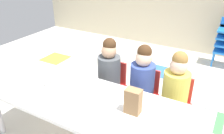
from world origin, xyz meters
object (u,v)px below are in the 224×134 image
at_px(paper_plate_center_table, 102,102).
at_px(seated_child_near_camera, 109,69).
at_px(donut_powdered_on_plate, 50,84).
at_px(seated_child_far_right, 176,86).
at_px(paper_plate_near_edge, 50,85).
at_px(seated_child_middle_seat, 143,78).
at_px(craft_table, 91,104).
at_px(paper_bag_brown, 133,101).

bearing_deg(paper_plate_center_table, seated_child_near_camera, 114.45).
bearing_deg(donut_powdered_on_plate, seated_child_far_right, 27.95).
bearing_deg(seated_child_far_right, paper_plate_center_table, -130.31).
bearing_deg(seated_child_far_right, paper_plate_near_edge, -152.05).
bearing_deg(paper_plate_center_table, seated_child_middle_seat, 76.49).
bearing_deg(seated_child_middle_seat, seated_child_far_right, 0.00).
distance_m(craft_table, paper_bag_brown, 0.43).
distance_m(seated_child_middle_seat, donut_powdered_on_plate, 0.96).
bearing_deg(donut_powdered_on_plate, paper_plate_center_table, 0.51).
height_order(paper_bag_brown, paper_plate_center_table, paper_bag_brown).
height_order(craft_table, seated_child_middle_seat, seated_child_middle_seat).
bearing_deg(paper_bag_brown, donut_powdered_on_plate, -179.02).
height_order(paper_plate_near_edge, paper_plate_center_table, same).
xyz_separation_m(craft_table, paper_bag_brown, (0.40, 0.03, 0.15)).
xyz_separation_m(seated_child_far_right, donut_powdered_on_plate, (-1.11, -0.59, 0.01)).
xyz_separation_m(seated_child_far_right, paper_bag_brown, (-0.21, -0.58, 0.10)).
relative_size(craft_table, paper_plate_center_table, 11.32).
bearing_deg(seated_child_near_camera, seated_child_middle_seat, 0.00).
xyz_separation_m(paper_bag_brown, paper_plate_near_edge, (-0.91, -0.02, -0.11)).
relative_size(seated_child_far_right, paper_plate_center_table, 5.10).
bearing_deg(craft_table, seated_child_near_camera, 104.11).
bearing_deg(paper_bag_brown, seated_child_far_right, 70.27).
height_order(seated_child_middle_seat, donut_powdered_on_plate, seated_child_middle_seat).
xyz_separation_m(craft_table, seated_child_far_right, (0.61, 0.61, 0.05)).
distance_m(craft_table, donut_powdered_on_plate, 0.51).
height_order(seated_child_near_camera, paper_plate_center_table, seated_child_near_camera).
distance_m(seated_child_far_right, paper_plate_center_table, 0.77).
relative_size(paper_bag_brown, paper_plate_center_table, 1.22).
bearing_deg(paper_plate_near_edge, seated_child_middle_seat, 37.96).
height_order(seated_child_far_right, donut_powdered_on_plate, seated_child_far_right).
height_order(seated_child_near_camera, paper_bag_brown, seated_child_near_camera).
relative_size(seated_child_near_camera, donut_powdered_on_plate, 8.33).
relative_size(seated_child_middle_seat, seated_child_far_right, 1.00).
height_order(craft_table, paper_plate_near_edge, paper_plate_near_edge).
relative_size(paper_plate_center_table, donut_powdered_on_plate, 1.63).
bearing_deg(craft_table, paper_plate_near_edge, 178.16).
height_order(paper_bag_brown, paper_plate_near_edge, paper_bag_brown).
distance_m(seated_child_near_camera, seated_child_far_right, 0.76).
bearing_deg(donut_powdered_on_plate, paper_plate_near_edge, 0.00).
xyz_separation_m(paper_plate_center_table, donut_powdered_on_plate, (-0.62, -0.01, 0.02)).
xyz_separation_m(seated_child_near_camera, paper_plate_near_edge, (-0.35, -0.59, -0.01)).
xyz_separation_m(seated_child_far_right, paper_plate_center_table, (-0.50, -0.59, -0.01)).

